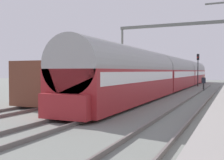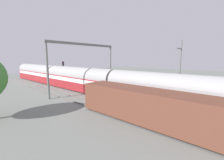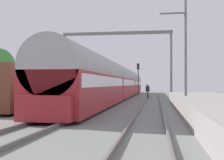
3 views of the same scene
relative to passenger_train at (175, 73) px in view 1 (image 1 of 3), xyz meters
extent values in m
plane|color=slate|center=(0.00, -21.13, -1.97)|extent=(120.00, 120.00, 0.00)
cube|color=#645C59|center=(-4.98, -21.13, -1.89)|extent=(0.08, 60.00, 0.16)
cube|color=#645C59|center=(-3.54, -21.13, -1.89)|extent=(0.08, 60.00, 0.16)
cube|color=#645C59|center=(-0.72, -21.13, -1.89)|extent=(0.08, 60.00, 0.16)
cube|color=#645C59|center=(0.72, -21.13, -1.89)|extent=(0.08, 60.00, 0.16)
cube|color=#645C59|center=(3.54, -21.13, -1.89)|extent=(0.08, 60.00, 0.16)
cube|color=#645C59|center=(4.98, -21.13, -1.89)|extent=(0.08, 60.00, 0.16)
cube|color=maroon|center=(0.00, -16.31, -0.71)|extent=(2.90, 16.00, 2.20)
cube|color=white|center=(0.00, -16.31, -0.08)|extent=(2.93, 15.36, 0.64)
cylinder|color=#A1A1A1|center=(0.00, -16.31, 0.59)|extent=(2.84, 16.00, 2.84)
cube|color=maroon|center=(0.00, 0.04, -0.71)|extent=(2.90, 16.00, 2.20)
cube|color=white|center=(0.00, 0.04, -0.08)|extent=(2.93, 15.36, 0.64)
cylinder|color=#A1A1A1|center=(0.00, 0.04, 0.59)|extent=(2.84, 16.00, 2.84)
cube|color=maroon|center=(0.00, 16.39, -0.71)|extent=(2.90, 16.00, 2.20)
cube|color=white|center=(0.00, 16.39, -0.08)|extent=(2.93, 15.36, 0.64)
cylinder|color=#A1A1A1|center=(0.00, 16.39, 0.59)|extent=(2.84, 16.00, 2.84)
cube|color=maroon|center=(0.00, -24.56, -1.26)|extent=(2.40, 0.50, 1.10)
cube|color=brown|center=(-4.26, -15.46, -0.46)|extent=(2.80, 13.00, 2.70)
cube|color=black|center=(-4.26, -15.46, -1.76)|extent=(2.52, 11.96, 0.10)
cylinder|color=#393939|center=(3.58, -1.32, -1.55)|extent=(0.24, 0.24, 0.85)
cube|color=#232833|center=(3.58, -1.32, -0.80)|extent=(0.46, 0.39, 0.64)
sphere|color=tan|center=(3.58, -1.32, -0.36)|extent=(0.24, 0.24, 0.24)
cylinder|color=#2D2D33|center=(1.92, 7.85, -0.03)|extent=(0.14, 0.14, 3.88)
cube|color=black|center=(1.92, 7.85, 2.36)|extent=(0.36, 0.20, 0.90)
sphere|color=red|center=(1.92, 7.73, 2.29)|extent=(0.16, 0.16, 0.16)
cylinder|color=slate|center=(-6.26, -1.94, 1.78)|extent=(0.28, 0.28, 7.50)
cube|color=slate|center=(0.00, -1.94, 5.71)|extent=(12.92, 0.24, 0.36)
cube|color=slate|center=(5.76, -14.73, 4.83)|extent=(1.80, 0.10, 0.10)
cylinder|color=#4C3826|center=(-13.56, -4.60, -0.83)|extent=(0.36, 0.36, 2.28)
sphere|color=#3D8235|center=(-13.56, -4.60, 1.87)|extent=(4.16, 4.16, 4.16)
camera|label=1|loc=(6.66, -34.58, 0.28)|focal=44.19mm
camera|label=2|loc=(-15.65, -21.54, 3.58)|focal=24.21mm
camera|label=3|loc=(4.63, -36.35, -0.24)|focal=47.71mm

